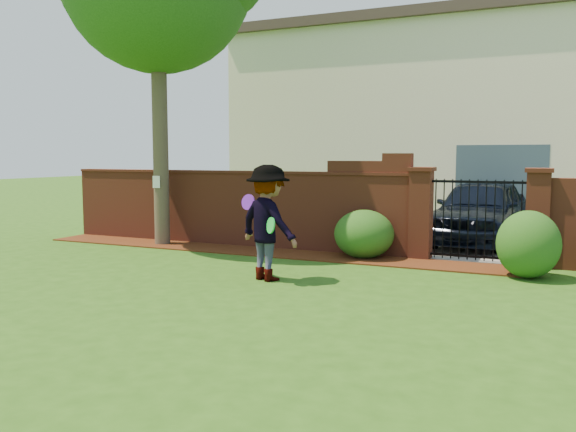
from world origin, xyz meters
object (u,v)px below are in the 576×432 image
at_px(car, 478,212).
at_px(man, 266,223).
at_px(frisbee_purple, 248,202).
at_px(frisbee_green, 271,225).

distance_m(car, man, 6.36).
height_order(frisbee_purple, frisbee_green, frisbee_purple).
distance_m(frisbee_purple, frisbee_green, 0.74).
distance_m(man, frisbee_green, 0.35).
bearing_deg(frisbee_purple, car, 61.29).
distance_m(man, frisbee_purple, 0.50).
relative_size(car, man, 2.34).
xyz_separation_m(car, man, (-2.76, -5.73, 0.20)).
distance_m(car, frisbee_purple, 6.51).
bearing_deg(car, man, -110.38).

